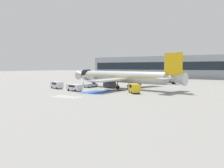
{
  "coord_description": "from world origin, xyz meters",
  "views": [
    {
      "loc": [
        33.54,
        -61.13,
        6.69
      ],
      "look_at": [
        0.35,
        -3.09,
        1.5
      ],
      "focal_mm": 35.0,
      "sensor_mm": 36.0,
      "label": 1
    }
  ],
  "objects": [
    {
      "name": "service_van_2",
      "position": [
        -15.27,
        -10.64,
        1.24
      ],
      "size": [
        5.73,
        3.54,
        2.06
      ],
      "rotation": [
        0.0,
        0.0,
        1.22
      ],
      "color": "silver",
      "rests_on": "ground_plane"
    },
    {
      "name": "ground_crew_0",
      "position": [
        -12.46,
        -0.69,
        1.02
      ],
      "size": [
        0.41,
        0.49,
        1.77
      ],
      "rotation": [
        0.0,
        0.0,
        2.09
      ],
      "color": "black",
      "rests_on": "ground_plane"
    },
    {
      "name": "service_van_0",
      "position": [
        10.76,
        -9.82,
        1.41
      ],
      "size": [
        4.24,
        4.52,
        2.38
      ],
      "rotation": [
        0.0,
        0.0,
        0.7
      ],
      "color": "yellow",
      "rests_on": "ground_plane"
    },
    {
      "name": "apron_walkway_bar_0",
      "position": [
        -2.51,
        -23.9,
        0.0
      ],
      "size": [
        0.44,
        3.6,
        0.01
      ],
      "primitive_type": "cube",
      "color": "silver",
      "rests_on": "ground_plane"
    },
    {
      "name": "fuel_tanker",
      "position": [
        8.52,
        25.16,
        1.68
      ],
      "size": [
        10.91,
        3.24,
        3.33
      ],
      "rotation": [
        0.0,
        0.0,
        -1.64
      ],
      "color": "#38383D",
      "rests_on": "ground_plane"
    },
    {
      "name": "apron_walkway_bar_1",
      "position": [
        -1.31,
        -23.9,
        0.0
      ],
      "size": [
        0.44,
        3.6,
        0.01
      ],
      "primitive_type": "cube",
      "color": "silver",
      "rests_on": "ground_plane"
    },
    {
      "name": "baggage_cart",
      "position": [
        5.2,
        -6.12,
        0.26
      ],
      "size": [
        2.9,
        2.9,
        0.87
      ],
      "rotation": [
        0.0,
        0.0,
        3.92
      ],
      "color": "gray",
      "rests_on": "ground_plane"
    },
    {
      "name": "airliner",
      "position": [
        1.74,
        0.42,
        3.52
      ],
      "size": [
        41.9,
        31.12,
        10.46
      ],
      "rotation": [
        0.0,
        0.0,
        1.36
      ],
      "color": "silver",
      "rests_on": "ground_plane"
    },
    {
      "name": "apron_leadline_yellow",
      "position": [
        1.09,
        0.56,
        0.0
      ],
      "size": [
        75.14,
        16.1,
        0.01
      ],
      "primitive_type": "cube",
      "rotation": [
        0.0,
        0.0,
        1.36
      ],
      "color": "gold",
      "rests_on": "ground_plane"
    },
    {
      "name": "terminal_building",
      "position": [
        -3.72,
        75.09,
        6.72
      ],
      "size": [
        102.61,
        12.1,
        13.43
      ],
      "color": "#9EA3A8",
      "rests_on": "ground_plane"
    },
    {
      "name": "apron_walkway_bar_2",
      "position": [
        -0.11,
        -23.9,
        0.0
      ],
      "size": [
        0.44,
        3.6,
        0.01
      ],
      "primitive_type": "cube",
      "color": "silver",
      "rests_on": "ground_plane"
    },
    {
      "name": "apron_stand_patch_blue",
      "position": [
        1.09,
        -13.12,
        0.0
      ],
      "size": [
        6.06,
        8.67,
        0.01
      ],
      "primitive_type": "cube",
      "color": "#2856A8",
      "rests_on": "ground_plane"
    },
    {
      "name": "ground_crew_2",
      "position": [
        1.96,
        -3.0,
        0.92
      ],
      "size": [
        0.47,
        0.47,
        1.61
      ],
      "rotation": [
        0.0,
        0.0,
        2.35
      ],
      "color": "black",
      "rests_on": "ground_plane"
    },
    {
      "name": "ground_crew_1",
      "position": [
        8.78,
        -3.78,
        0.96
      ],
      "size": [
        0.38,
        0.49,
        1.67
      ],
      "rotation": [
        0.0,
        0.0,
        5.11
      ],
      "color": "#2D2D33",
      "rests_on": "ground_plane"
    },
    {
      "name": "apron_walkway_bar_4",
      "position": [
        2.29,
        -23.9,
        0.0
      ],
      "size": [
        0.44,
        3.6,
        0.01
      ],
      "primitive_type": "cube",
      "color": "silver",
      "rests_on": "ground_plane"
    },
    {
      "name": "service_van_1",
      "position": [
        -5.84,
        -13.53,
        1.11
      ],
      "size": [
        5.17,
        2.83,
        1.82
      ],
      "rotation": [
        0.0,
        0.0,
        4.52
      ],
      "color": "silver",
      "rests_on": "ground_plane"
    },
    {
      "name": "apron_walkway_bar_5",
      "position": [
        3.49,
        -23.9,
        0.0
      ],
      "size": [
        0.44,
        3.6,
        0.01
      ],
      "primitive_type": "cube",
      "color": "silver",
      "rests_on": "ground_plane"
    },
    {
      "name": "apron_walkway_bar_3",
      "position": [
        1.09,
        -23.9,
        0.0
      ],
      "size": [
        0.44,
        3.6,
        0.01
      ],
      "primitive_type": "cube",
      "color": "silver",
      "rests_on": "ground_plane"
    },
    {
      "name": "ground_plane",
      "position": [
        0.0,
        0.0,
        0.0
      ],
      "size": [
        600.0,
        600.0,
        0.0
      ],
      "primitive_type": "plane",
      "color": "gray"
    },
    {
      "name": "boarding_stairs_forward",
      "position": [
        -8.63,
        -1.82,
        1.0
      ],
      "size": [
        3.15,
        5.52,
        4.06
      ],
      "rotation": [
        0.0,
        0.0,
        -0.21
      ],
      "color": "#ADB2BA",
      "rests_on": "ground_plane"
    }
  ]
}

